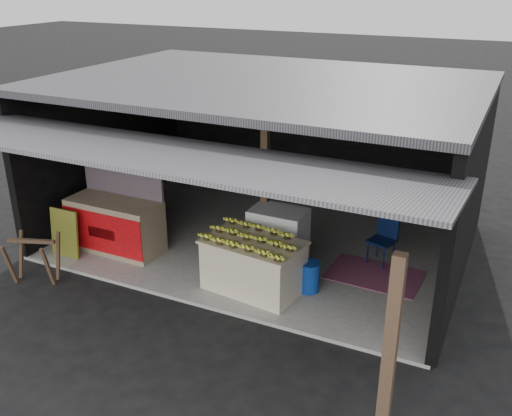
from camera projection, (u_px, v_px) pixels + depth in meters
The scene contains 13 objects.
ground at pixel (194, 306), 8.66m from camera, with size 80.00×80.00×0.00m, color black.
concrete_slab at pixel (263, 239), 10.73m from camera, with size 7.00×5.00×0.06m, color gray.
shophouse at pixel (271, 128), 10.19m from camera, with size 7.40×7.29×3.02m.
banana_table at pixel (253, 265), 8.85m from camera, with size 1.61×1.10×0.83m.
banana_pile at pixel (253, 236), 8.66m from camera, with size 1.39×0.83×0.16m, color yellow, non-canonical shape.
white_crate at pixel (278, 238), 9.54m from camera, with size 0.92×0.64×1.02m.
neighbor_stall at pixel (116, 223), 10.11m from camera, with size 1.68×0.76×1.72m.
green_signboard at pixel (64, 233), 9.90m from camera, with size 0.58×0.04×0.86m, color black.
sawhorse at pixel (33, 255), 9.14m from camera, with size 0.87×0.86×0.77m.
water_barrel at pixel (309, 278), 8.87m from camera, with size 0.31×0.31×0.46m, color #0E379C.
plastic_chair at pixel (385, 235), 9.67m from camera, with size 0.50×0.50×0.84m.
magenta_rug at pixel (374, 275), 9.41m from camera, with size 1.50×1.00×0.01m, color #7A1B4E.
picture_frames at pixel (304, 113), 12.06m from camera, with size 1.62×0.04×0.46m.
Camera 1 is at (4.05, -6.29, 4.71)m, focal length 40.00 mm.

